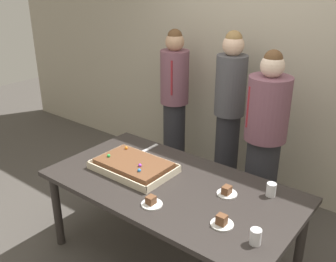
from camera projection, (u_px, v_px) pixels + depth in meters
The scene contains 13 objects.
ground_plane at pixel (171, 259), 3.18m from camera, with size 12.00×12.00×0.00m, color #4C4742.
interior_back_panel at pixel (270, 51), 3.76m from camera, with size 8.00×0.12×3.00m, color #B2A893.
party_table at pixel (171, 192), 2.93m from camera, with size 1.95×1.03×0.73m.
sheet_cake at pixel (134, 166), 3.09m from camera, with size 0.65×0.43×0.11m.
plated_slice_near_left at pixel (222, 222), 2.42m from camera, with size 0.15×0.15×0.08m.
plated_slice_near_right at pixel (227, 192), 2.75m from camera, with size 0.15×0.15×0.07m.
plated_slice_far_left at pixel (151, 202), 2.63m from camera, with size 0.15×0.15×0.07m.
drink_cup_nearest at pixel (256, 237), 2.25m from camera, with size 0.07×0.07×0.10m, color white.
drink_cup_middle at pixel (271, 190), 2.73m from camera, with size 0.07×0.07×0.10m, color white.
cake_server_utensil at pixel (150, 148), 3.48m from camera, with size 0.03×0.20×0.01m, color silver.
person_serving_front at pixel (229, 113), 3.82m from camera, with size 0.30×0.30×1.72m.
person_green_shirt_behind at pixel (174, 102), 4.21m from camera, with size 0.31×0.31×1.68m.
person_striped_tie_right at pixel (264, 140), 3.36m from camera, with size 0.37×0.37×1.65m.
Camera 1 is at (1.54, -1.99, 2.22)m, focal length 40.66 mm.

